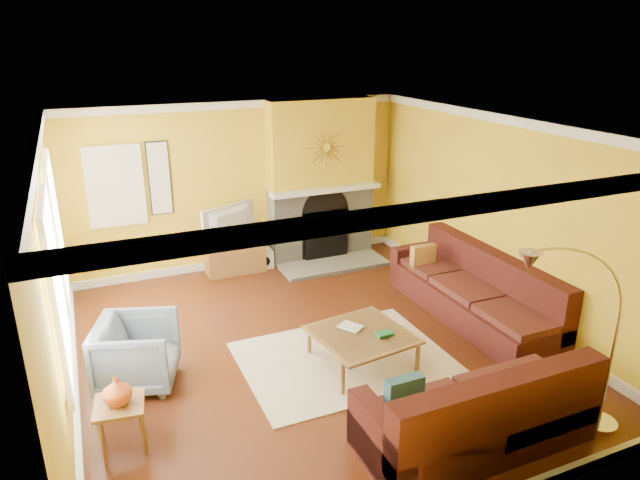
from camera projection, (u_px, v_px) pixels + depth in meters
name	position (u px, v px, depth m)	size (l,w,h in m)	color
floor	(311.00, 347.00, 7.11)	(5.50, 6.00, 0.02)	#602B14
ceiling	(310.00, 127.00, 6.19)	(5.50, 6.00, 0.02)	white
wall_back	(239.00, 186.00, 9.25)	(5.50, 0.02, 2.70)	gold
wall_front	(474.00, 379.00, 4.05)	(5.50, 0.02, 2.70)	gold
wall_left	(53.00, 283.00, 5.61)	(0.02, 6.00, 2.70)	gold
wall_right	(499.00, 216.00, 7.69)	(0.02, 6.00, 2.70)	gold
baseboard	(311.00, 342.00, 7.09)	(5.50, 6.00, 0.12)	white
crown_molding	(310.00, 134.00, 6.21)	(5.50, 6.00, 0.12)	white
window_left_near	(55.00, 230.00, 6.70)	(0.06, 1.22, 1.72)	white
window_left_far	(54.00, 292.00, 5.06)	(0.06, 1.22, 1.72)	white
window_back	(115.00, 186.00, 8.42)	(0.82, 0.06, 1.22)	white
wall_art	(160.00, 179.00, 8.66)	(0.34, 0.04, 1.14)	white
fireplace	(321.00, 181.00, 9.57)	(1.80, 0.40, 2.70)	gray
mantel	(326.00, 190.00, 9.40)	(1.92, 0.22, 0.08)	white
hearth	(334.00, 265.00, 9.54)	(1.80, 0.70, 0.06)	gray
sunburst	(326.00, 147.00, 9.17)	(0.70, 0.04, 0.70)	olive
rug	(344.00, 359.00, 6.81)	(2.40, 1.80, 0.02)	beige
sectional_sofa	(426.00, 321.00, 6.78)	(3.14, 3.96, 0.90)	#471916
coffee_table	(361.00, 348.00, 6.66)	(1.04, 1.04, 0.41)	white
media_console	(235.00, 257.00, 9.26)	(0.93, 0.42, 0.51)	olive
tv	(233.00, 224.00, 9.07)	(1.05, 0.14, 0.61)	black
subwoofer	(262.00, 258.00, 9.48)	(0.30, 0.30, 0.30)	white
armchair	(137.00, 353.00, 6.23)	(0.82, 0.84, 0.76)	slate
side_table	(122.00, 425.00, 5.28)	(0.44, 0.44, 0.49)	olive
vase	(117.00, 390.00, 5.15)	(0.27, 0.27, 0.28)	#D8591E
book	(346.00, 330.00, 6.61)	(0.20, 0.27, 0.03)	white
arc_lamp	(572.00, 348.00, 5.11)	(1.30, 0.36, 2.02)	silver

